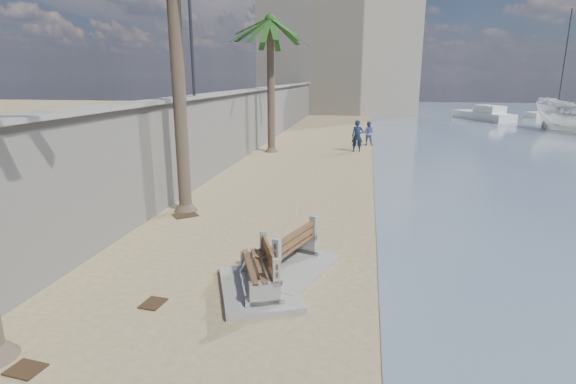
{
  "coord_description": "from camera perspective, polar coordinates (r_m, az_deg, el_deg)",
  "views": [
    {
      "loc": [
        1.61,
        -5.02,
        4.38
      ],
      "look_at": [
        -0.5,
        7.0,
        1.2
      ],
      "focal_mm": 28.0,
      "sensor_mm": 36.0,
      "label": 1
    }
  ],
  "objects": [
    {
      "name": "seawall",
      "position": [
        26.06,
        -5.3,
        8.74
      ],
      "size": [
        0.45,
        70.0,
        3.5
      ],
      "primitive_type": "cube",
      "color": "gray",
      "rests_on": "ground_plane"
    },
    {
      "name": "wall_cap",
      "position": [
        25.94,
        -5.4,
        12.7
      ],
      "size": [
        0.8,
        70.0,
        0.12
      ],
      "primitive_type": "cube",
      "color": "gray",
      "rests_on": "seawall"
    },
    {
      "name": "end_building",
      "position": [
        57.2,
        6.63,
        17.13
      ],
      "size": [
        18.0,
        12.0,
        14.0
      ],
      "primitive_type": "cube",
      "color": "#B7AA93",
      "rests_on": "ground_plane"
    },
    {
      "name": "bench_near",
      "position": [
        9.47,
        -3.72,
        -10.2
      ],
      "size": [
        2.25,
        2.65,
        0.94
      ],
      "color": "gray",
      "rests_on": "ground_plane"
    },
    {
      "name": "bench_far",
      "position": [
        10.35,
        -0.14,
        -7.74
      ],
      "size": [
        2.35,
        2.83,
        1.02
      ],
      "color": "gray",
      "rests_on": "ground_plane"
    },
    {
      "name": "palm_back",
      "position": [
        26.46,
        -2.25,
        20.82
      ],
      "size": [
        5.0,
        5.0,
        8.27
      ],
      "color": "brown",
      "rests_on": "ground_plane"
    },
    {
      "name": "streetlight",
      "position": [
        18.44,
        -12.33,
        21.34
      ],
      "size": [
        0.28,
        0.28,
        5.12
      ],
      "color": "#2D2D33",
      "rests_on": "wall_cap"
    },
    {
      "name": "person_a",
      "position": [
        26.83,
        8.81,
        7.32
      ],
      "size": [
        0.79,
        0.56,
        2.13
      ],
      "primitive_type": "imported",
      "rotation": [
        0.0,
        0.0,
        0.05
      ],
      "color": "#142037",
      "rests_on": "ground_plane"
    },
    {
      "name": "person_b",
      "position": [
        29.54,
        10.14,
        7.52
      ],
      "size": [
        0.86,
        0.69,
        1.71
      ],
      "primitive_type": "imported",
      "rotation": [
        0.0,
        0.0,
        3.08
      ],
      "color": "#4A589A",
      "rests_on": "ground_plane"
    },
    {
      "name": "yacht_far",
      "position": [
        50.05,
        23.5,
        8.79
      ],
      "size": [
        4.85,
        7.58,
        1.5
      ],
      "primitive_type": null,
      "rotation": [
        0.0,
        0.0,
        1.98
      ],
      "color": "silver",
      "rests_on": "bay_water"
    },
    {
      "name": "sailboat_west",
      "position": [
        56.98,
        30.94,
        8.49
      ],
      "size": [
        7.05,
        4.64,
        11.13
      ],
      "color": "silver",
      "rests_on": "bay_water"
    },
    {
      "name": "debris_b",
      "position": [
        8.41,
        -30.36,
        -18.86
      ],
      "size": [
        0.56,
        0.47,
        0.03
      ],
      "primitive_type": "cube",
      "rotation": [
        0.0,
        0.0,
        3.03
      ],
      "color": "#382616",
      "rests_on": "ground_plane"
    },
    {
      "name": "debris_c",
      "position": [
        14.85,
        -12.92,
        -2.87
      ],
      "size": [
        0.94,
        0.92,
        0.03
      ],
      "primitive_type": "cube",
      "rotation": [
        0.0,
        0.0,
        0.69
      ],
      "color": "#382616",
      "rests_on": "ground_plane"
    },
    {
      "name": "debris_d",
      "position": [
        9.51,
        -16.75,
        -13.39
      ],
      "size": [
        0.45,
        0.53,
        0.03
      ],
      "primitive_type": "cube",
      "rotation": [
        0.0,
        0.0,
        4.6
      ],
      "color": "#382616",
      "rests_on": "ground_plane"
    }
  ]
}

